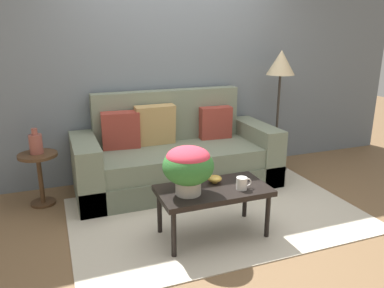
# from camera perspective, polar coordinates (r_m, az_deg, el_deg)

# --- Properties ---
(ground_plane) EXTENTS (14.00, 14.00, 0.00)m
(ground_plane) POSITION_cam_1_polar(r_m,az_deg,el_deg) (3.74, 3.76, -10.58)
(ground_plane) COLOR brown
(wall_back) EXTENTS (6.40, 0.12, 2.88)m
(wall_back) POSITION_cam_1_polar(r_m,az_deg,el_deg) (4.57, -2.97, 13.30)
(wall_back) COLOR slate
(wall_back) RESTS_ON ground
(area_rug) EXTENTS (2.75, 1.74, 0.01)m
(area_rug) POSITION_cam_1_polar(r_m,az_deg,el_deg) (3.74, 3.72, -10.48)
(area_rug) COLOR beige
(area_rug) RESTS_ON ground
(couch) EXTENTS (2.24, 0.90, 1.06)m
(couch) POSITION_cam_1_polar(r_m,az_deg,el_deg) (4.28, -2.50, -2.08)
(couch) COLOR #626B59
(couch) RESTS_ON ground
(coffee_table) EXTENTS (0.94, 0.50, 0.44)m
(coffee_table) POSITION_cam_1_polar(r_m,az_deg,el_deg) (3.22, 3.23, -7.45)
(coffee_table) COLOR black
(coffee_table) RESTS_ON ground
(side_table) EXTENTS (0.38, 0.38, 0.54)m
(side_table) POSITION_cam_1_polar(r_m,az_deg,el_deg) (4.09, -22.06, -3.60)
(side_table) COLOR #4C331E
(side_table) RESTS_ON ground
(floor_lamp) EXTENTS (0.34, 0.34, 1.50)m
(floor_lamp) POSITION_cam_1_polar(r_m,az_deg,el_deg) (4.72, 13.20, 10.36)
(floor_lamp) COLOR #2D2823
(floor_lamp) RESTS_ON ground
(potted_plant) EXTENTS (0.41, 0.41, 0.40)m
(potted_plant) POSITION_cam_1_polar(r_m,az_deg,el_deg) (3.00, -0.58, -3.23)
(potted_plant) COLOR #B7B2A8
(potted_plant) RESTS_ON coffee_table
(coffee_mug) EXTENTS (0.14, 0.09, 0.10)m
(coffee_mug) POSITION_cam_1_polar(r_m,az_deg,el_deg) (3.18, 7.57, -5.91)
(coffee_mug) COLOR white
(coffee_mug) RESTS_ON coffee_table
(snack_bowl) EXTENTS (0.12, 0.12, 0.06)m
(snack_bowl) POSITION_cam_1_polar(r_m,az_deg,el_deg) (3.30, 3.45, -5.27)
(snack_bowl) COLOR gold
(snack_bowl) RESTS_ON coffee_table
(table_vase) EXTENTS (0.13, 0.13, 0.26)m
(table_vase) POSITION_cam_1_polar(r_m,az_deg,el_deg) (4.03, -22.52, 0.11)
(table_vase) COLOR #934C42
(table_vase) RESTS_ON side_table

